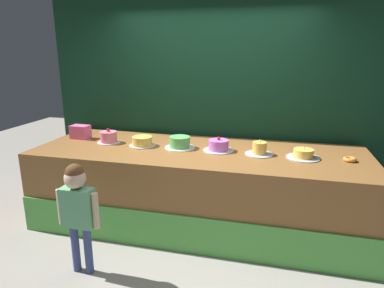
% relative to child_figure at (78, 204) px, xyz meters
% --- Properties ---
extents(ground_plane, '(12.00, 12.00, 0.00)m').
position_rel_child_figure_xyz_m(ground_plane, '(0.82, 0.53, -0.68)').
color(ground_plane, gray).
extents(stage_platform, '(3.73, 1.31, 0.90)m').
position_rel_child_figure_xyz_m(stage_platform, '(0.82, 1.17, -0.23)').
color(stage_platform, brown).
rests_on(stage_platform, ground_plane).
extents(curtain_backdrop, '(4.40, 0.08, 3.17)m').
position_rel_child_figure_xyz_m(curtain_backdrop, '(0.82, 1.92, 0.90)').
color(curtain_backdrop, '#113823').
rests_on(curtain_backdrop, ground_plane).
extents(child_figure, '(0.41, 0.19, 1.05)m').
position_rel_child_figure_xyz_m(child_figure, '(0.00, 0.00, 0.00)').
color(child_figure, '#3F4C8C').
rests_on(child_figure, ground_plane).
extents(pink_box, '(0.24, 0.17, 0.17)m').
position_rel_child_figure_xyz_m(pink_box, '(-0.77, 1.33, 0.31)').
color(pink_box, pink).
rests_on(pink_box, stage_platform).
extents(donut, '(0.13, 0.13, 0.04)m').
position_rel_child_figure_xyz_m(donut, '(2.40, 1.16, 0.24)').
color(donut, orange).
rests_on(donut, stage_platform).
extents(cake_far_left, '(0.28, 0.28, 0.18)m').
position_rel_child_figure_xyz_m(cake_far_left, '(-0.31, 1.21, 0.29)').
color(cake_far_left, silver).
rests_on(cake_far_left, stage_platform).
extents(cake_left, '(0.31, 0.31, 0.11)m').
position_rel_child_figure_xyz_m(cake_left, '(0.14, 1.18, 0.28)').
color(cake_left, silver).
rests_on(cake_left, stage_platform).
extents(cake_center_left, '(0.35, 0.35, 0.13)m').
position_rel_child_figure_xyz_m(cake_center_left, '(0.59, 1.20, 0.29)').
color(cake_center_left, white).
rests_on(cake_center_left, stage_platform).
extents(cake_center_right, '(0.34, 0.34, 0.16)m').
position_rel_child_figure_xyz_m(cake_center_right, '(1.04, 1.20, 0.28)').
color(cake_center_right, silver).
rests_on(cake_center_right, stage_platform).
extents(cake_right, '(0.31, 0.31, 0.18)m').
position_rel_child_figure_xyz_m(cake_right, '(1.50, 1.17, 0.28)').
color(cake_right, silver).
rests_on(cake_right, stage_platform).
extents(cake_far_right, '(0.35, 0.35, 0.14)m').
position_rel_child_figure_xyz_m(cake_far_right, '(1.95, 1.16, 0.26)').
color(cake_far_right, silver).
rests_on(cake_far_right, stage_platform).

